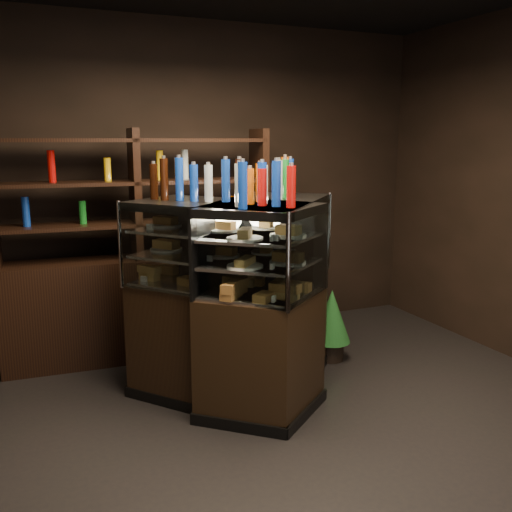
# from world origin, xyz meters

# --- Properties ---
(ground) EXTENTS (5.00, 5.00, 0.00)m
(ground) POSITION_xyz_m (0.00, 0.00, 0.00)
(ground) COLOR black
(ground) RESTS_ON ground
(room_shell) EXTENTS (5.02, 5.02, 3.01)m
(room_shell) POSITION_xyz_m (0.00, 0.00, 1.94)
(room_shell) COLOR black
(room_shell) RESTS_ON ground
(display_case) EXTENTS (1.73, 1.49, 1.48)m
(display_case) POSITION_xyz_m (0.04, 0.93, 0.50)
(display_case) COLOR black
(display_case) RESTS_ON ground
(food_display) EXTENTS (1.29, 1.06, 0.46)m
(food_display) POSITION_xyz_m (0.04, 0.93, 1.12)
(food_display) COLOR #B47840
(food_display) RESTS_ON display_case
(bottles_top) EXTENTS (1.11, 0.92, 0.30)m
(bottles_top) POSITION_xyz_m (0.04, 0.93, 1.62)
(bottles_top) COLOR #0F38B2
(bottles_top) RESTS_ON display_case
(potted_conifer) EXTENTS (0.34, 0.34, 0.72)m
(potted_conifer) POSITION_xyz_m (0.99, 1.30, 0.41)
(potted_conifer) COLOR black
(potted_conifer) RESTS_ON ground
(back_shelving) EXTENTS (2.32, 0.55, 2.00)m
(back_shelving) POSITION_xyz_m (-0.53, 2.05, 0.61)
(back_shelving) COLOR black
(back_shelving) RESTS_ON ground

